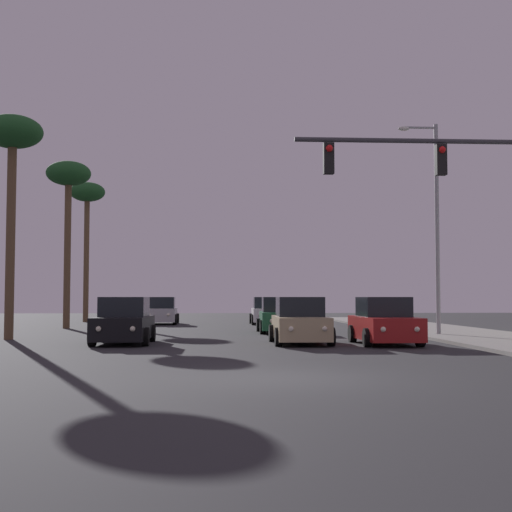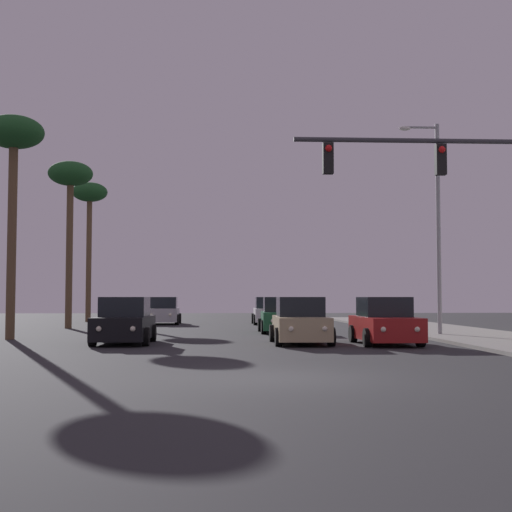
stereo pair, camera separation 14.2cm
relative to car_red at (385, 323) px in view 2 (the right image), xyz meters
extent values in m
plane|color=#28282B|center=(-4.66, -10.29, -0.76)|extent=(120.00, 120.00, 0.00)
cube|color=maroon|center=(0.00, -0.04, -0.18)|extent=(1.84, 4.22, 0.80)
cube|color=black|center=(0.00, 0.11, 0.57)|extent=(1.62, 2.02, 0.70)
cylinder|color=black|center=(-0.90, -1.34, -0.44)|extent=(0.24, 0.64, 0.64)
cylinder|color=black|center=(0.90, -1.34, -0.44)|extent=(0.24, 0.64, 0.64)
cylinder|color=black|center=(-0.90, 1.27, -0.44)|extent=(0.24, 0.64, 0.64)
cylinder|color=black|center=(0.90, 1.27, -0.44)|extent=(0.24, 0.64, 0.64)
sphere|color=#F2EACC|center=(-0.56, -2.16, -0.13)|extent=(0.18, 0.18, 0.18)
sphere|color=#F2EACC|center=(0.56, -2.16, -0.13)|extent=(0.18, 0.18, 0.18)
cube|color=#195933|center=(-2.95, 8.46, -0.18)|extent=(1.93, 4.25, 0.80)
cube|color=black|center=(-2.95, 8.61, 0.57)|extent=(1.66, 2.05, 0.70)
cylinder|color=black|center=(-3.85, 7.16, -0.44)|extent=(0.24, 0.64, 0.64)
cylinder|color=black|center=(-2.05, 7.16, -0.44)|extent=(0.24, 0.64, 0.64)
cylinder|color=black|center=(-3.85, 9.76, -0.44)|extent=(0.24, 0.64, 0.64)
cylinder|color=black|center=(-2.05, 9.76, -0.44)|extent=(0.24, 0.64, 0.64)
sphere|color=#F2EACC|center=(-3.51, 6.34, -0.13)|extent=(0.18, 0.18, 0.18)
sphere|color=#F2EACC|center=(-2.39, 6.34, -0.13)|extent=(0.18, 0.18, 0.18)
cube|color=silver|center=(-2.78, 18.86, -0.18)|extent=(1.88, 4.24, 0.80)
cube|color=black|center=(-2.78, 19.01, 0.57)|extent=(1.64, 2.03, 0.70)
cylinder|color=black|center=(-3.68, 17.56, -0.44)|extent=(0.24, 0.64, 0.64)
cylinder|color=black|center=(-1.88, 17.56, -0.44)|extent=(0.24, 0.64, 0.64)
cylinder|color=black|center=(-3.68, 20.16, -0.44)|extent=(0.24, 0.64, 0.64)
cylinder|color=black|center=(-1.88, 20.16, -0.44)|extent=(0.24, 0.64, 0.64)
sphere|color=#F2EACC|center=(-3.34, 16.74, -0.13)|extent=(0.18, 0.18, 0.18)
sphere|color=#F2EACC|center=(-2.22, 16.74, -0.13)|extent=(0.18, 0.18, 0.18)
cube|color=#B7B7BC|center=(-9.30, 19.41, -0.18)|extent=(1.86, 4.23, 0.80)
cube|color=black|center=(-9.30, 19.56, 0.57)|extent=(1.63, 2.02, 0.70)
cylinder|color=black|center=(-10.20, 18.11, -0.44)|extent=(0.24, 0.64, 0.64)
cylinder|color=black|center=(-8.40, 18.11, -0.44)|extent=(0.24, 0.64, 0.64)
cylinder|color=black|center=(-10.20, 20.71, -0.44)|extent=(0.24, 0.64, 0.64)
cylinder|color=black|center=(-8.40, 20.71, -0.44)|extent=(0.24, 0.64, 0.64)
sphere|color=#F2EACC|center=(-9.86, 17.29, -0.13)|extent=(0.18, 0.18, 0.18)
sphere|color=#F2EACC|center=(-8.74, 17.29, -0.13)|extent=(0.18, 0.18, 0.18)
cube|color=tan|center=(-2.95, 0.47, -0.18)|extent=(1.88, 4.23, 0.80)
cube|color=black|center=(-2.95, 0.62, 0.57)|extent=(1.64, 2.03, 0.70)
cylinder|color=black|center=(-3.85, -0.83, -0.44)|extent=(0.24, 0.64, 0.64)
cylinder|color=black|center=(-2.05, -0.83, -0.44)|extent=(0.24, 0.64, 0.64)
cylinder|color=black|center=(-3.85, 1.77, -0.44)|extent=(0.24, 0.64, 0.64)
cylinder|color=black|center=(-2.05, 1.77, -0.44)|extent=(0.24, 0.64, 0.64)
sphere|color=#F2EACC|center=(-3.51, -1.65, -0.13)|extent=(0.18, 0.18, 0.18)
sphere|color=#F2EACC|center=(-2.39, -1.65, -0.13)|extent=(0.18, 0.18, 0.18)
cube|color=black|center=(-9.29, 0.83, -0.18)|extent=(1.87, 4.23, 0.80)
cube|color=black|center=(-9.29, 0.98, 0.57)|extent=(1.63, 2.03, 0.70)
cylinder|color=black|center=(-10.19, -0.47, -0.44)|extent=(0.24, 0.64, 0.64)
cylinder|color=black|center=(-8.39, -0.47, -0.44)|extent=(0.24, 0.64, 0.64)
cylinder|color=black|center=(-10.19, 2.13, -0.44)|extent=(0.24, 0.64, 0.64)
cylinder|color=black|center=(-8.39, 2.13, -0.44)|extent=(0.24, 0.64, 0.64)
sphere|color=#F2EACC|center=(-9.85, -1.29, -0.13)|extent=(0.18, 0.18, 0.18)
sphere|color=#F2EACC|center=(-8.73, -1.29, -0.13)|extent=(0.18, 0.18, 0.18)
cylinder|color=#38383D|center=(-0.45, -4.90, 5.46)|extent=(6.60, 0.14, 0.14)
cube|color=black|center=(0.54, -4.90, 4.91)|extent=(0.30, 0.24, 0.90)
sphere|color=red|center=(0.54, -5.04, 5.18)|extent=(0.20, 0.20, 0.20)
cube|color=black|center=(-2.76, -4.90, 4.91)|extent=(0.30, 0.24, 0.90)
sphere|color=red|center=(-2.76, -5.04, 5.18)|extent=(0.20, 0.20, 0.20)
cylinder|color=#99999E|center=(3.48, 4.74, 3.86)|extent=(0.18, 0.18, 9.00)
cylinder|color=#99999E|center=(2.78, 4.74, 8.21)|extent=(1.40, 0.10, 0.10)
ellipsoid|color=silver|center=(2.08, 4.74, 8.16)|extent=(0.50, 0.24, 0.20)
cylinder|color=brown|center=(-14.15, 3.71, 3.16)|extent=(0.36, 0.36, 7.84)
ellipsoid|color=#1E5123|center=(-14.15, 3.71, 7.56)|extent=(2.40, 2.40, 1.32)
cylinder|color=brown|center=(-14.71, 23.71, 3.42)|extent=(0.36, 0.36, 8.36)
ellipsoid|color=#1E5123|center=(-14.71, 23.71, 8.08)|extent=(2.40, 2.40, 1.32)
cylinder|color=brown|center=(-13.95, 13.71, 3.19)|extent=(0.36, 0.36, 7.90)
ellipsoid|color=#1E5123|center=(-13.95, 13.71, 7.61)|extent=(2.40, 2.40, 1.32)
camera|label=1|loc=(-6.05, -25.08, 0.92)|focal=50.00mm
camera|label=2|loc=(-5.91, -25.09, 0.92)|focal=50.00mm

